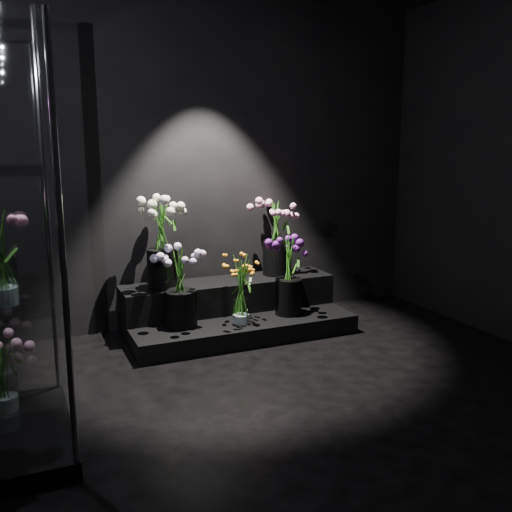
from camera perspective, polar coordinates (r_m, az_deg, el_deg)
floor at (r=3.54m, az=6.72°, el=-15.30°), size 4.00×4.00×0.00m
wall_back at (r=4.99m, az=-4.66°, el=9.26°), size 4.00×0.00×4.00m
display_riser at (r=4.88m, az=-2.25°, el=-5.46°), size 1.85×0.82×0.41m
bouquet_orange_bells at (r=4.52m, az=-1.53°, el=-3.31°), size 0.30×0.30×0.56m
bouquet_lilac at (r=4.47m, az=-7.61°, el=-2.61°), size 0.50×0.50×0.62m
bouquet_purple at (r=4.75m, az=3.30°, el=-1.62°), size 0.31×0.31×0.65m
bouquet_cream_roses at (r=4.62m, az=-9.41°, el=1.97°), size 0.45×0.45×0.73m
bouquet_pink_roses at (r=5.05m, az=2.05°, el=2.43°), size 0.41×0.41×0.65m
bouquet_case_pink at (r=2.90m, az=-24.20°, el=-0.01°), size 0.29×0.29×0.45m
bouquet_case_base_pink at (r=3.53m, az=-23.97°, el=-10.62°), size 0.34×0.34×0.42m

